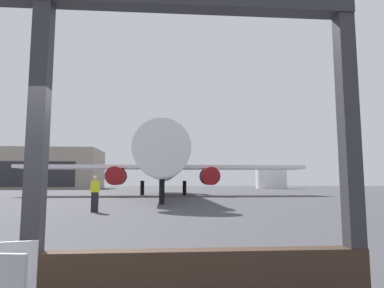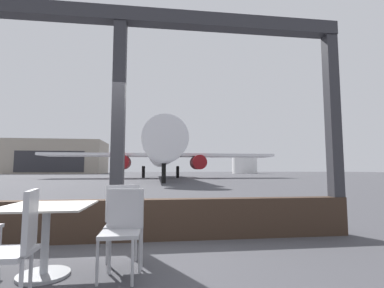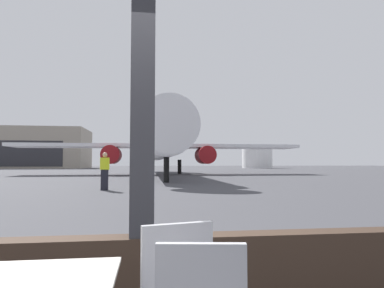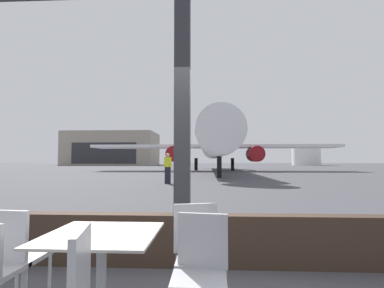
{
  "view_description": "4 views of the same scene",
  "coord_description": "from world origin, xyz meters",
  "views": [
    {
      "loc": [
        1.47,
        -3.98,
        1.4
      ],
      "look_at": [
        3.17,
        17.98,
        3.93
      ],
      "focal_mm": 31.68,
      "sensor_mm": 36.0,
      "label": 1
    },
    {
      "loc": [
        0.61,
        -4.54,
        1.1
      ],
      "look_at": [
        3.5,
        18.05,
        3.23
      ],
      "focal_mm": 26.02,
      "sensor_mm": 36.0,
      "label": 2
    },
    {
      "loc": [
        0.05,
        -2.82,
        1.25
      ],
      "look_at": [
        2.96,
        19.1,
        2.52
      ],
      "focal_mm": 30.97,
      "sensor_mm": 36.0,
      "label": 3
    },
    {
      "loc": [
        0.32,
        -3.73,
        1.32
      ],
      "look_at": [
        -0.69,
        15.42,
        2.4
      ],
      "focal_mm": 27.37,
      "sensor_mm": 36.0,
      "label": 4
    }
  ],
  "objects": [
    {
      "name": "dining_table",
      "position": [
        -0.54,
        -1.36,
        0.46
      ],
      "size": [
        0.88,
        0.88,
        0.73
      ],
      "color": "#ADA89E",
      "rests_on": "ground"
    },
    {
      "name": "window_frame",
      "position": [
        0.0,
        0.0,
        1.35
      ],
      "size": [
        7.66,
        0.24,
        3.79
      ],
      "color": "#38281E",
      "rests_on": "ground"
    },
    {
      "name": "cafe_chair_side_extra",
      "position": [
        0.23,
        -1.1,
        0.55
      ],
      "size": [
        0.46,
        0.46,
        0.92
      ],
      "color": "#B2B2B7",
      "rests_on": "ground"
    },
    {
      "name": "cafe_chair_window_left",
      "position": [
        -0.45,
        -2.18,
        0.56
      ],
      "size": [
        0.46,
        0.46,
        0.94
      ],
      "color": "#B2B2B7",
      "rests_on": "ground"
    },
    {
      "name": "ground_crew_worker",
      "position": [
        -1.93,
        12.83,
        0.9
      ],
      "size": [
        0.45,
        0.4,
        1.74
      ],
      "color": "black",
      "rests_on": "ground"
    },
    {
      "name": "airplane",
      "position": [
        1.22,
        31.69,
        3.4
      ],
      "size": [
        30.98,
        33.27,
        10.2
      ],
      "color": "silver",
      "rests_on": "ground"
    },
    {
      "name": "ground_plane",
      "position": [
        0.0,
        40.0,
        0.0
      ],
      "size": [
        220.0,
        220.0,
        0.0
      ],
      "primitive_type": "plane",
      "color": "#424247"
    },
    {
      "name": "fuel_storage_tank",
      "position": [
        27.13,
        77.21,
        2.74
      ],
      "size": [
        7.45,
        7.45,
        5.48
      ],
      "primitive_type": "cylinder",
      "color": "white",
      "rests_on": "ground"
    },
    {
      "name": "distant_hangar",
      "position": [
        -27.91,
        82.17,
        4.8
      ],
      "size": [
        25.62,
        15.47,
        9.6
      ],
      "color": "#9E9384",
      "rests_on": "ground"
    },
    {
      "name": "cafe_chair_aisle_right",
      "position": [
        0.27,
        -1.45,
        0.53
      ],
      "size": [
        0.44,
        0.44,
        0.89
      ],
      "color": "#B2B2B7",
      "rests_on": "ground"
    }
  ]
}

